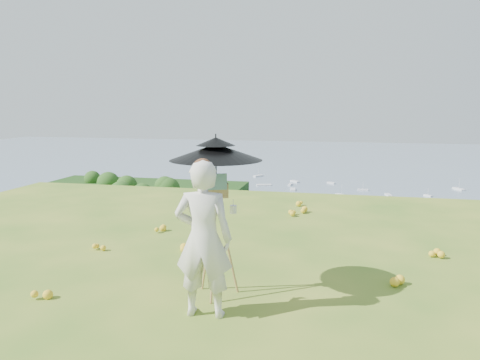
# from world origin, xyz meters

# --- Properties ---
(ground) EXTENTS (14.00, 14.00, 0.00)m
(ground) POSITION_xyz_m (0.00, 0.00, 0.00)
(ground) COLOR #437722
(ground) RESTS_ON ground
(shoreline_tier) EXTENTS (170.00, 28.00, 8.00)m
(shoreline_tier) POSITION_xyz_m (0.00, 75.00, -36.00)
(shoreline_tier) COLOR #706759
(shoreline_tier) RESTS_ON bay_water
(bay_water) EXTENTS (700.00, 700.00, 0.00)m
(bay_water) POSITION_xyz_m (0.00, 240.00, -34.00)
(bay_water) COLOR slate
(bay_water) RESTS_ON ground
(peninsula) EXTENTS (90.00, 60.00, 12.00)m
(peninsula) POSITION_xyz_m (-75.00, 155.00, -29.00)
(peninsula) COLOR black
(peninsula) RESTS_ON bay_water
(slope_trees) EXTENTS (110.00, 50.00, 6.00)m
(slope_trees) POSITION_xyz_m (0.00, 35.00, -15.00)
(slope_trees) COLOR #2A5118
(slope_trees) RESTS_ON forest_slope
(harbor_town) EXTENTS (110.00, 22.00, 5.00)m
(harbor_town) POSITION_xyz_m (0.00, 75.00, -29.50)
(harbor_town) COLOR silver
(harbor_town) RESTS_ON shoreline_tier
(moored_boats) EXTENTS (140.00, 140.00, 0.70)m
(moored_boats) POSITION_xyz_m (-12.50, 161.00, -33.65)
(moored_boats) COLOR silver
(moored_boats) RESTS_ON bay_water
(wildflowers) EXTENTS (10.00, 10.50, 0.12)m
(wildflowers) POSITION_xyz_m (0.00, 0.25, 0.06)
(wildflowers) COLOR yellow
(wildflowers) RESTS_ON ground
(painter) EXTENTS (0.72, 0.51, 1.89)m
(painter) POSITION_xyz_m (1.07, -1.16, 0.94)
(painter) COLOR silver
(painter) RESTS_ON ground
(field_easel) EXTENTS (0.79, 0.79, 1.64)m
(field_easel) POSITION_xyz_m (1.06, -0.55, 0.82)
(field_easel) COLOR olive
(field_easel) RESTS_ON ground
(sun_umbrella) EXTENTS (1.47, 1.47, 0.79)m
(sun_umbrella) POSITION_xyz_m (1.06, -0.52, 1.75)
(sun_umbrella) COLOR black
(sun_umbrella) RESTS_ON field_easel
(painter_cap) EXTENTS (0.28, 0.31, 0.10)m
(painter_cap) POSITION_xyz_m (1.07, -1.16, 1.83)
(painter_cap) COLOR #E27C7E
(painter_cap) RESTS_ON painter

